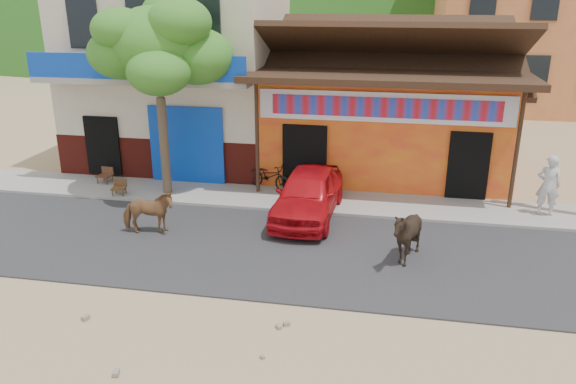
# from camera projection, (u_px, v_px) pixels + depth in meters

# --- Properties ---
(ground) EXTENTS (120.00, 120.00, 0.00)m
(ground) POSITION_uv_depth(u_px,v_px,m) (271.00, 304.00, 11.66)
(ground) COLOR #9E825B
(ground) RESTS_ON ground
(road) EXTENTS (60.00, 5.00, 0.04)m
(road) POSITION_uv_depth(u_px,v_px,m) (292.00, 251.00, 13.97)
(road) COLOR #28282B
(road) RESTS_ON ground
(sidewalk) EXTENTS (60.00, 2.00, 0.12)m
(sidewalk) POSITION_uv_depth(u_px,v_px,m) (312.00, 201.00, 17.19)
(sidewalk) COLOR gray
(sidewalk) RESTS_ON ground
(dance_club) EXTENTS (8.00, 6.00, 3.60)m
(dance_club) POSITION_uv_depth(u_px,v_px,m) (385.00, 120.00, 19.96)
(dance_club) COLOR orange
(dance_club) RESTS_ON ground
(cafe_building) EXTENTS (7.00, 6.00, 7.00)m
(cafe_building) POSITION_uv_depth(u_px,v_px,m) (182.00, 66.00, 20.68)
(cafe_building) COLOR beige
(cafe_building) RESTS_ON ground
(tree) EXTENTS (3.00, 3.00, 6.00)m
(tree) POSITION_uv_depth(u_px,v_px,m) (161.00, 98.00, 16.77)
(tree) COLOR #2D721E
(tree) RESTS_ON sidewalk
(cow_tan) EXTENTS (1.50, 0.94, 1.17)m
(cow_tan) POSITION_uv_depth(u_px,v_px,m) (148.00, 213.00, 14.77)
(cow_tan) COLOR #8C5E38
(cow_tan) RESTS_ON road
(cow_dark) EXTENTS (1.63, 1.58, 1.38)m
(cow_dark) POSITION_uv_depth(u_px,v_px,m) (407.00, 235.00, 13.15)
(cow_dark) COLOR black
(cow_dark) RESTS_ON road
(red_car) EXTENTS (1.82, 4.12, 1.38)m
(red_car) POSITION_uv_depth(u_px,v_px,m) (308.00, 194.00, 15.85)
(red_car) COLOR red
(red_car) RESTS_ON road
(scooter) EXTENTS (1.74, 1.26, 0.87)m
(scooter) POSITION_uv_depth(u_px,v_px,m) (269.00, 176.00, 17.92)
(scooter) COLOR black
(scooter) RESTS_ON sidewalk
(pedestrian) EXTENTS (0.69, 0.50, 1.75)m
(pedestrian) POSITION_uv_depth(u_px,v_px,m) (548.00, 185.00, 15.73)
(pedestrian) COLOR silver
(pedestrian) RESTS_ON sidewalk
(cafe_chair_left) EXTENTS (0.48, 0.48, 0.93)m
(cafe_chair_left) POSITION_uv_depth(u_px,v_px,m) (104.00, 169.00, 18.51)
(cafe_chair_left) COLOR #51341B
(cafe_chair_left) RESTS_ON sidewalk
(cafe_chair_right) EXTENTS (0.47, 0.47, 0.86)m
(cafe_chair_right) POSITION_uv_depth(u_px,v_px,m) (118.00, 181.00, 17.41)
(cafe_chair_right) COLOR #4F361A
(cafe_chair_right) RESTS_ON sidewalk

